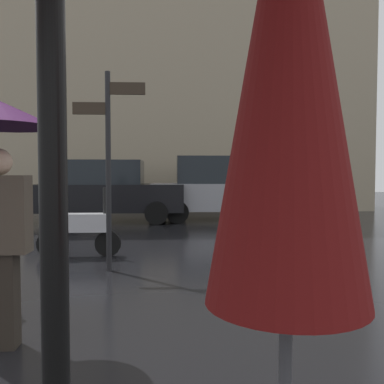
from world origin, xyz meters
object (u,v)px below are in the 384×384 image
object	(u,v)px
folded_patio_umbrella_near	(288,92)
parked_car_left	(221,188)
parked_car_right	(107,190)
parked_scooter	(76,226)
street_signpost	(109,151)

from	to	relation	value
folded_patio_umbrella_near	parked_car_left	xyz separation A→B (m)	(1.31, 11.85, -0.67)
parked_car_left	parked_car_right	world-z (taller)	parked_car_left
parked_car_left	parked_car_right	xyz separation A→B (m)	(-3.57, -0.25, -0.05)
parked_scooter	street_signpost	bearing A→B (deg)	-77.44
folded_patio_umbrella_near	parked_car_right	size ratio (longest dim) A/B	0.53
parked_scooter	parked_car_left	world-z (taller)	parked_car_left
folded_patio_umbrella_near	street_signpost	distance (m)	5.29
folded_patio_umbrella_near	street_signpost	xyz separation A→B (m)	(-1.23, 5.15, 0.13)
folded_patio_umbrella_near	street_signpost	size ratio (longest dim) A/B	0.80
folded_patio_umbrella_near	street_signpost	world-z (taller)	street_signpost
folded_patio_umbrella_near	street_signpost	bearing A→B (deg)	103.49
parked_scooter	parked_car_right	size ratio (longest dim) A/B	0.33
street_signpost	parked_car_right	bearing A→B (deg)	99.05
parked_scooter	parked_car_right	distance (m)	5.38
parked_car_left	folded_patio_umbrella_near	bearing A→B (deg)	-88.25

